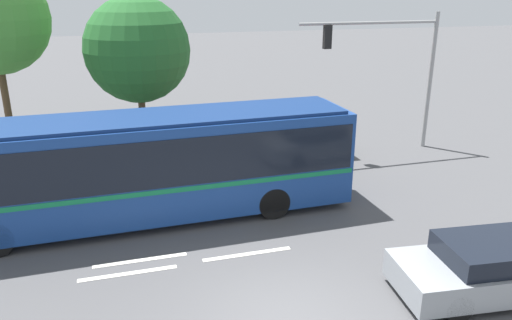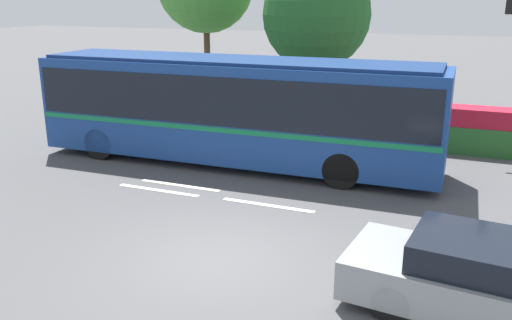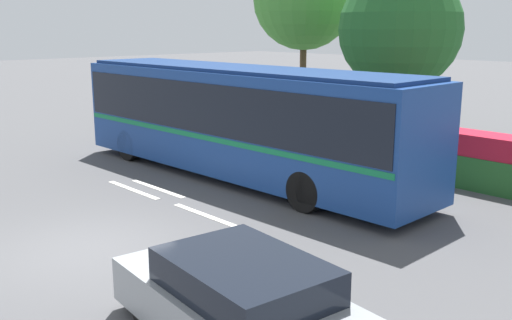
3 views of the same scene
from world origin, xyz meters
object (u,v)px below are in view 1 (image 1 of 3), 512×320
sedan_foreground (494,268)px  street_tree_centre (138,50)px  traffic_light_pole (397,59)px  city_bus (148,162)px

sedan_foreground → street_tree_centre: (-6.93, 13.66, 3.60)m
street_tree_centre → traffic_light_pole: bearing=-18.6°
city_bus → sedan_foreground: city_bus is taller
sedan_foreground → traffic_light_pole: traffic_light_pole is taller
city_bus → street_tree_centre: street_tree_centre is taller
city_bus → sedan_foreground: 9.58m
traffic_light_pole → street_tree_centre: street_tree_centre is taller
sedan_foreground → traffic_light_pole: bearing=77.7°
city_bus → street_tree_centre: bearing=-93.6°
city_bus → traffic_light_pole: (10.58, 4.05, 2.07)m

